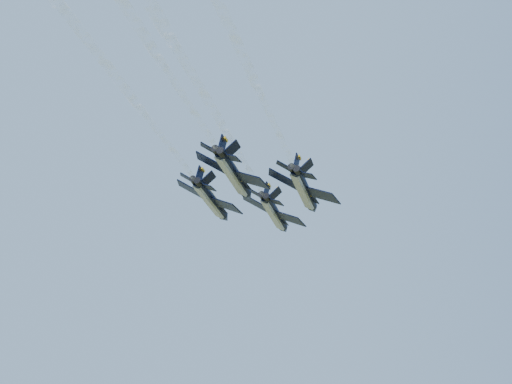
{
  "coord_description": "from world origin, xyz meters",
  "views": [
    {
      "loc": [
        7.81,
        -100.33,
        70.9
      ],
      "look_at": [
        2.99,
        5.95,
        107.58
      ],
      "focal_mm": 45.0,
      "sensor_mm": 36.0,
      "label": 1
    }
  ],
  "objects_px": {
    "jet_left": "(211,200)",
    "jet_slot": "(234,175)",
    "jet_lead": "(275,213)",
    "jet_right": "(305,190)"
  },
  "relations": [
    {
      "from": "jet_lead",
      "to": "jet_slot",
      "type": "xyz_separation_m",
      "value": [
        -6.07,
        -21.13,
        0.0
      ]
    },
    {
      "from": "jet_right",
      "to": "jet_slot",
      "type": "relative_size",
      "value": 1.0
    },
    {
      "from": "jet_right",
      "to": "jet_slot",
      "type": "height_order",
      "value": "same"
    },
    {
      "from": "jet_lead",
      "to": "jet_right",
      "type": "distance_m",
      "value": 14.25
    },
    {
      "from": "jet_right",
      "to": "jet_left",
      "type": "bearing_deg",
      "value": 178.38
    },
    {
      "from": "jet_left",
      "to": "jet_lead",
      "type": "bearing_deg",
      "value": 51.96
    },
    {
      "from": "jet_left",
      "to": "jet_right",
      "type": "bearing_deg",
      "value": -1.62
    },
    {
      "from": "jet_left",
      "to": "jet_slot",
      "type": "xyz_separation_m",
      "value": [
        5.06,
        -12.68,
        0.0
      ]
    },
    {
      "from": "jet_lead",
      "to": "jet_left",
      "type": "relative_size",
      "value": 1.0
    },
    {
      "from": "jet_lead",
      "to": "jet_slot",
      "type": "distance_m",
      "value": 21.99
    }
  ]
}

